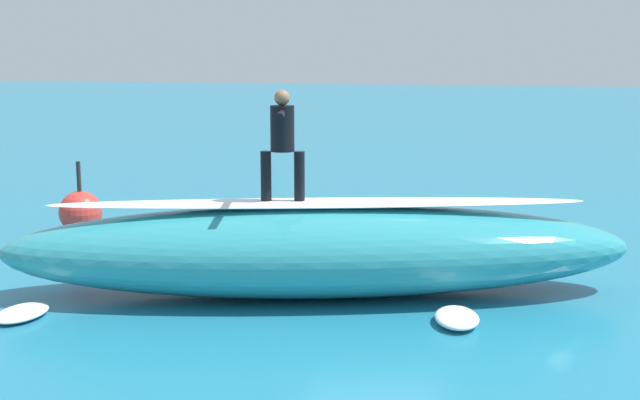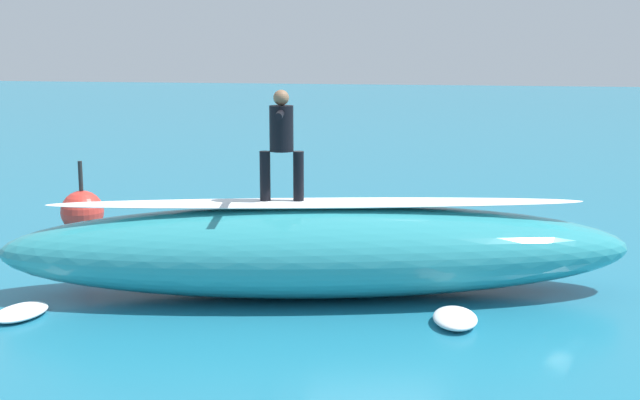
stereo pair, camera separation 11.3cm
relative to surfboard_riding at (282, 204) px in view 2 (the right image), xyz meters
The scene contains 10 objects.
ground_plane 2.72m from the surfboard_riding, 110.77° to the right, with size 120.00×120.00×0.00m, color teal.
wave_crest 0.82m from the surfboard_riding, 166.35° to the right, with size 8.71×2.02×1.25m, color teal.
wave_foam_lip 0.48m from the surfboard_riding, 166.35° to the right, with size 7.40×0.71×0.08m, color white.
surfboard_riding is the anchor object (origin of this frame).
surfer_riding 0.92m from the surfboard_riding, 75.96° to the right, with size 0.59×1.42×1.51m.
surfboard_paddling 3.31m from the surfboard_riding, 98.36° to the right, with size 2.24×0.57×0.09m, color #33B2D1.
surfer_paddling 3.12m from the surfboard_riding, 98.25° to the right, with size 0.60×1.81×0.33m.
buoy_marker 5.62m from the surfboard_riding, 34.25° to the right, with size 0.79×0.79×1.34m.
foam_patch_near 2.83m from the surfboard_riding, 160.95° to the left, with size 0.89×0.55×0.17m, color white.
foam_patch_mid 3.67m from the surfboard_riding, 28.24° to the left, with size 0.86×0.57×0.13m, color white.
Camera 2 is at (-1.95, 13.39, 3.45)m, focal length 47.98 mm.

